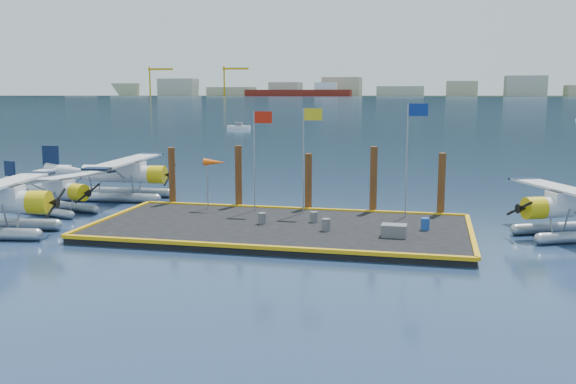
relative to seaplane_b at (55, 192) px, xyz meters
name	(u,v)px	position (x,y,z in m)	size (l,w,h in m)	color
ground	(280,232)	(15.12, -2.43, -1.32)	(4000.00, 4000.00, 0.00)	navy
dock	(280,229)	(15.12, -2.43, -1.12)	(20.00, 10.00, 0.40)	black
dock_bumpers	(280,224)	(15.12, -2.43, -0.83)	(20.25, 10.25, 0.18)	#D1990C
far_backdrop	(527,90)	(255.03, 1735.09, 8.13)	(3050.00, 2050.00, 810.00)	black
seaplane_b	(55,192)	(0.00, 0.00, 0.00)	(7.94, 8.50, 3.04)	#92989F
seaplane_c	(122,177)	(1.71, 5.55, 0.30)	(9.56, 10.53, 3.74)	#92989F
seaplane_d	(576,210)	(30.42, -0.18, 0.16)	(8.86, 9.30, 3.41)	#92989F
drum_0	(262,218)	(14.06, -2.29, -0.62)	(0.43, 0.43, 0.61)	#57575C
drum_2	(326,225)	(17.76, -3.23, -0.61)	(0.45, 0.45, 0.64)	#57575C
drum_4	(425,224)	(22.79, -1.91, -0.61)	(0.45, 0.45, 0.63)	#1B4295
drum_5	(314,217)	(16.73, -1.19, -0.63)	(0.41, 0.41, 0.58)	#57575C
crate	(394,231)	(21.29, -3.85, -0.61)	(1.24, 0.83, 0.62)	#57575C
flagpole_red	(258,145)	(12.82, 1.37, 3.07)	(1.14, 0.08, 6.00)	gray
flagpole_yellow	(307,144)	(15.82, 1.37, 3.19)	(1.14, 0.08, 6.20)	gray
flagpole_blue	(411,143)	(21.81, 1.37, 3.36)	(1.14, 0.08, 6.50)	gray
windsock	(215,163)	(10.09, 1.37, 1.90)	(1.40, 0.44, 3.12)	gray
piling_0	(172,178)	(6.62, 2.97, 0.68)	(0.44, 0.44, 4.00)	#4F2C16
piling_1	(239,179)	(11.12, 2.97, 0.78)	(0.44, 0.44, 4.20)	#4F2C16
piling_2	(308,184)	(15.62, 2.97, 0.58)	(0.44, 0.44, 3.80)	#4F2C16
piling_3	(373,182)	(19.62, 2.97, 0.83)	(0.44, 0.44, 4.30)	#4F2C16
piling_4	(441,187)	(23.62, 2.97, 0.68)	(0.44, 0.44, 4.00)	#4F2C16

